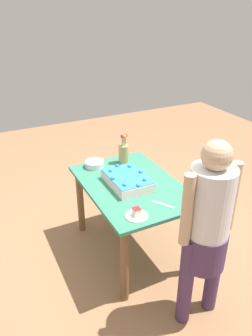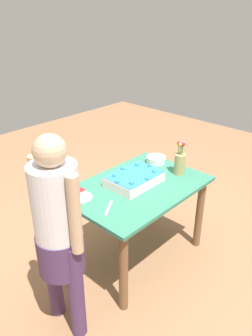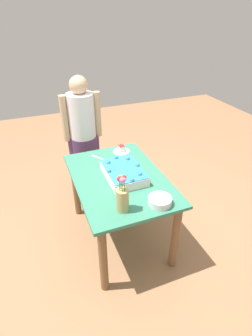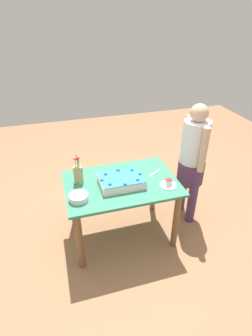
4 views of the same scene
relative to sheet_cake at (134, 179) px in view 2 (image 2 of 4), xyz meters
name	(u,v)px [view 2 (image 2 of 4)]	position (x,y,z in m)	size (l,w,h in m)	color
ground_plane	(136,254)	(0.01, 0.04, -0.80)	(8.00, 8.00, 0.00)	#9B6C4A
dining_table	(137,199)	(0.01, 0.04, -0.19)	(1.19, 0.81, 0.75)	#347B60
sheet_cake	(134,179)	(0.00, 0.00, 0.00)	(0.45, 0.32, 0.11)	white
serving_plate_with_slice	(81,195)	(0.47, -0.15, -0.03)	(0.18, 0.18, 0.07)	white
cake_knife	(109,208)	(0.42, 0.12, -0.05)	(0.20, 0.02, 0.00)	silver
flower_vase	(180,162)	(-0.42, 0.17, 0.07)	(0.10, 0.10, 0.31)	tan
fruit_bowl	(156,160)	(-0.46, -0.13, -0.02)	(0.19, 0.19, 0.06)	silver
person_standing	(58,228)	(0.91, 0.16, 0.05)	(0.31, 0.45, 1.49)	#493058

